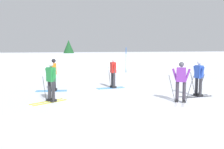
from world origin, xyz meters
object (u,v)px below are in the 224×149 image
object	(u,v)px
skier_purple	(181,81)
skier_orange	(54,74)
skier_red	(113,72)
trail_marker_pole	(126,60)
conifer_far_left	(69,51)
skier_green	(51,80)
skier_blue	(199,77)

from	to	relation	value
skier_purple	skier_orange	distance (m)	6.52
skier_red	skier_orange	size ratio (longest dim) A/B	1.00
skier_orange	trail_marker_pole	distance (m)	10.77
skier_orange	conifer_far_left	world-z (taller)	conifer_far_left
skier_red	trail_marker_pole	bearing A→B (deg)	66.08
skier_orange	conifer_far_left	bearing A→B (deg)	80.90
skier_green	conifer_far_left	distance (m)	18.50
skier_purple	trail_marker_pole	xyz separation A→B (m)	(1.95, 12.51, 0.23)
skier_blue	skier_red	bearing A→B (deg)	132.78
skier_blue	trail_marker_pole	xyz separation A→B (m)	(0.47, 11.62, 0.23)
skier_green	skier_orange	world-z (taller)	same
skier_purple	conifer_far_left	size ratio (longest dim) A/B	0.55
trail_marker_pole	conifer_far_left	world-z (taller)	conifer_far_left
skier_purple	skier_green	bearing A→B (deg)	162.82
skier_red	skier_orange	bearing A→B (deg)	-178.64
skier_red	skier_orange	xyz separation A→B (m)	(-3.26, -0.08, -0.00)
skier_purple	conifer_far_left	bearing A→B (deg)	97.02
skier_purple	conifer_far_left	xyz separation A→B (m)	(-2.45, 19.87, 1.01)
skier_blue	trail_marker_pole	world-z (taller)	trail_marker_pole
trail_marker_pole	conifer_far_left	bearing A→B (deg)	120.81
conifer_far_left	skier_red	bearing A→B (deg)	-87.22
skier_purple	conifer_far_left	distance (m)	20.05
trail_marker_pole	skier_green	bearing A→B (deg)	-123.27
skier_green	skier_orange	xyz separation A→B (m)	(0.25, 2.63, 0.00)
skier_green	skier_purple	bearing A→B (deg)	-17.18
skier_purple	trail_marker_pole	distance (m)	12.66
skier_red	skier_orange	world-z (taller)	same
skier_green	conifer_far_left	bearing A→B (deg)	81.41
skier_green	conifer_far_left	xyz separation A→B (m)	(2.76, 18.26, 1.01)
skier_blue	conifer_far_left	bearing A→B (deg)	101.67
skier_red	conifer_far_left	size ratio (longest dim) A/B	0.55
skier_blue	skier_orange	bearing A→B (deg)	152.51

